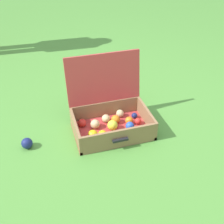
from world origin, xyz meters
TOP-DOWN VIEW (x-y plane):
  - ground_plane at (0.00, 0.00)m, footprint 16.00×16.00m
  - open_suitcase at (0.08, 0.05)m, footprint 0.55×0.46m
  - stray_ball_on_grass at (-0.52, -0.00)m, footprint 0.08×0.08m

SIDE VIEW (x-z plane):
  - ground_plane at x=0.00m, z-range 0.00..0.00m
  - stray_ball_on_grass at x=-0.52m, z-range 0.00..0.08m
  - open_suitcase at x=0.08m, z-range -0.14..0.37m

